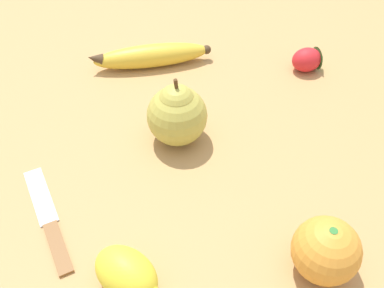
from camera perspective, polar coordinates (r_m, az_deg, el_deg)
ground_plane at (r=0.59m, az=2.32°, el=-2.04°), size 3.00×3.00×0.00m
banana at (r=0.75m, az=-5.32°, el=11.09°), size 0.12×0.19×0.04m
orange at (r=0.49m, az=16.65°, el=-12.83°), size 0.07×0.07×0.07m
pear at (r=0.59m, az=-1.92°, el=3.90°), size 0.08×0.08×0.10m
strawberry at (r=0.76m, az=14.63°, el=10.36°), size 0.06×0.06×0.04m
lemon at (r=0.47m, az=-8.29°, el=-16.01°), size 0.07×0.09×0.05m
paring_knife at (r=0.55m, az=-17.73°, el=-9.23°), size 0.13×0.12×0.01m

